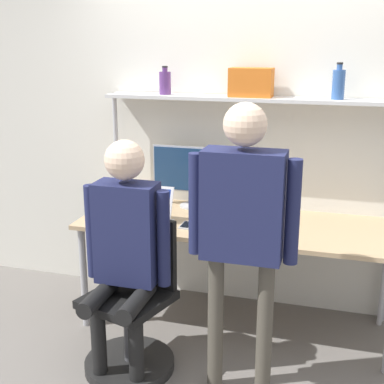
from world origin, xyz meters
The scene contains 13 objects.
ground_plane centered at (0.00, 0.00, 0.00)m, with size 12.00×12.00×0.00m, color slate.
wall_back centered at (0.00, 0.84, 1.35)m, with size 8.00×0.06×2.70m.
desk centered at (0.00, 0.41, 0.71)m, with size 2.17×0.79×0.77m.
shelf_unit centered at (0.00, 0.68, 1.39)m, with size 2.06×0.24×1.61m.
monitor centered at (-0.40, 0.68, 1.03)m, with size 0.62×0.19×0.46m.
laptop centered at (-0.58, 0.23, 0.84)m, with size 0.32×0.26×0.25m.
cell_phone centered at (-0.31, 0.24, 0.78)m, with size 0.07×0.15×0.01m.
office_chair centered at (-0.51, -0.29, 0.30)m, with size 0.57×0.57×0.95m.
person_seated centered at (-0.52, -0.33, 0.86)m, with size 0.53×0.48×1.45m.
person_standing centered at (0.18, -0.35, 1.08)m, with size 0.60×0.23×1.69m.
bottle_purple centered at (-0.61, 0.68, 1.69)m, with size 0.08×0.08×0.20m.
bottle_blue centered at (0.60, 0.68, 1.71)m, with size 0.08×0.08×0.24m.
storage_box centered at (0.02, 0.68, 1.70)m, with size 0.30×0.16×0.20m.
Camera 1 is at (0.68, -3.03, 1.98)m, focal length 50.00 mm.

